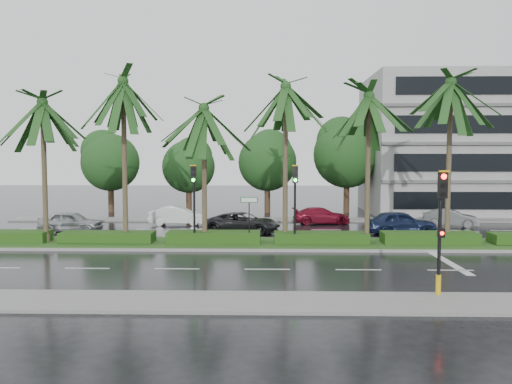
{
  "coord_description": "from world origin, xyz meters",
  "views": [
    {
      "loc": [
        0.0,
        -26.64,
        4.93
      ],
      "look_at": [
        -0.65,
        1.5,
        2.96
      ],
      "focal_mm": 35.0,
      "sensor_mm": 36.0,
      "label": 1
    }
  ],
  "objects_px": {
    "car_silver": "(71,222)",
    "car_blue": "(400,223)",
    "street_sign": "(249,208)",
    "car_grey": "(450,218)",
    "car_red": "(321,216)",
    "signal_median_left": "(194,193)",
    "car_darkgrey": "(243,223)",
    "signal_near": "(441,227)",
    "car_white": "(178,215)"
  },
  "relations": [
    {
      "from": "street_sign",
      "to": "car_blue",
      "type": "height_order",
      "value": "street_sign"
    },
    {
      "from": "car_white",
      "to": "car_red",
      "type": "relative_size",
      "value": 0.99
    },
    {
      "from": "car_darkgrey",
      "to": "car_red",
      "type": "relative_size",
      "value": 1.14
    },
    {
      "from": "car_red",
      "to": "car_blue",
      "type": "height_order",
      "value": "car_blue"
    },
    {
      "from": "signal_near",
      "to": "street_sign",
      "type": "height_order",
      "value": "signal_near"
    },
    {
      "from": "car_silver",
      "to": "car_grey",
      "type": "height_order",
      "value": "car_silver"
    },
    {
      "from": "car_grey",
      "to": "car_darkgrey",
      "type": "bearing_deg",
      "value": 117.71
    },
    {
      "from": "car_silver",
      "to": "car_red",
      "type": "relative_size",
      "value": 0.97
    },
    {
      "from": "car_red",
      "to": "car_white",
      "type": "bearing_deg",
      "value": 90.83
    },
    {
      "from": "car_darkgrey",
      "to": "car_grey",
      "type": "bearing_deg",
      "value": -63.41
    },
    {
      "from": "car_darkgrey",
      "to": "car_blue",
      "type": "height_order",
      "value": "car_blue"
    },
    {
      "from": "signal_near",
      "to": "car_darkgrey",
      "type": "height_order",
      "value": "signal_near"
    },
    {
      "from": "street_sign",
      "to": "car_red",
      "type": "bearing_deg",
      "value": 62.66
    },
    {
      "from": "car_silver",
      "to": "car_grey",
      "type": "distance_m",
      "value": 26.1
    },
    {
      "from": "signal_median_left",
      "to": "car_darkgrey",
      "type": "xyz_separation_m",
      "value": [
        2.42,
        5.25,
        -2.33
      ]
    },
    {
      "from": "street_sign",
      "to": "car_red",
      "type": "xyz_separation_m",
      "value": [
        4.99,
        9.65,
        -1.51
      ]
    },
    {
      "from": "car_white",
      "to": "car_darkgrey",
      "type": "relative_size",
      "value": 0.87
    },
    {
      "from": "signal_median_left",
      "to": "signal_near",
      "type": "bearing_deg",
      "value": -44.09
    },
    {
      "from": "car_grey",
      "to": "car_red",
      "type": "bearing_deg",
      "value": 96.85
    },
    {
      "from": "signal_near",
      "to": "car_grey",
      "type": "xyz_separation_m",
      "value": [
        7.0,
        18.23,
        -1.88
      ]
    },
    {
      "from": "car_darkgrey",
      "to": "car_blue",
      "type": "bearing_deg",
      "value": -78.31
    },
    {
      "from": "car_silver",
      "to": "car_blue",
      "type": "xyz_separation_m",
      "value": [
        21.39,
        -0.39,
        0.06
      ]
    },
    {
      "from": "signal_median_left",
      "to": "car_white",
      "type": "bearing_deg",
      "value": 105.54
    },
    {
      "from": "car_grey",
      "to": "car_silver",
      "type": "bearing_deg",
      "value": 112.22
    },
    {
      "from": "street_sign",
      "to": "car_blue",
      "type": "relative_size",
      "value": 0.58
    },
    {
      "from": "car_white",
      "to": "car_grey",
      "type": "xyz_separation_m",
      "value": [
        19.51,
        -0.48,
        -0.07
      ]
    },
    {
      "from": "car_silver",
      "to": "car_blue",
      "type": "relative_size",
      "value": 0.92
    },
    {
      "from": "car_darkgrey",
      "to": "car_grey",
      "type": "xyz_separation_m",
      "value": [
        14.58,
        3.29,
        -0.05
      ]
    },
    {
      "from": "signal_median_left",
      "to": "car_white",
      "type": "xyz_separation_m",
      "value": [
        -2.51,
        9.03,
        -2.31
      ]
    },
    {
      "from": "car_silver",
      "to": "car_grey",
      "type": "xyz_separation_m",
      "value": [
        25.89,
        3.29,
        -0.08
      ]
    },
    {
      "from": "street_sign",
      "to": "car_blue",
      "type": "bearing_deg",
      "value": 26.27
    },
    {
      "from": "signal_near",
      "to": "car_silver",
      "type": "distance_m",
      "value": 24.16
    },
    {
      "from": "car_red",
      "to": "car_blue",
      "type": "relative_size",
      "value": 0.94
    },
    {
      "from": "signal_median_left",
      "to": "car_grey",
      "type": "distance_m",
      "value": 19.17
    },
    {
      "from": "car_grey",
      "to": "car_white",
      "type": "bearing_deg",
      "value": 103.57
    },
    {
      "from": "street_sign",
      "to": "car_white",
      "type": "relative_size",
      "value": 0.62
    },
    {
      "from": "street_sign",
      "to": "car_darkgrey",
      "type": "relative_size",
      "value": 0.54
    },
    {
      "from": "signal_median_left",
      "to": "car_darkgrey",
      "type": "distance_m",
      "value": 6.24
    },
    {
      "from": "car_red",
      "to": "car_blue",
      "type": "xyz_separation_m",
      "value": [
        4.51,
        -4.96,
        0.15
      ]
    },
    {
      "from": "car_silver",
      "to": "car_blue",
      "type": "bearing_deg",
      "value": -90.22
    },
    {
      "from": "car_red",
      "to": "car_blue",
      "type": "distance_m",
      "value": 6.71
    },
    {
      "from": "car_silver",
      "to": "car_blue",
      "type": "height_order",
      "value": "car_blue"
    },
    {
      "from": "signal_median_left",
      "to": "car_blue",
      "type": "distance_m",
      "value": 13.6
    },
    {
      "from": "car_silver",
      "to": "car_darkgrey",
      "type": "distance_m",
      "value": 11.32
    },
    {
      "from": "car_red",
      "to": "car_grey",
      "type": "bearing_deg",
      "value": -101.7
    },
    {
      "from": "street_sign",
      "to": "car_darkgrey",
      "type": "height_order",
      "value": "street_sign"
    },
    {
      "from": "car_blue",
      "to": "signal_median_left",
      "type": "bearing_deg",
      "value": 105.75
    },
    {
      "from": "street_sign",
      "to": "car_grey",
      "type": "relative_size",
      "value": 0.69
    },
    {
      "from": "signal_median_left",
      "to": "street_sign",
      "type": "bearing_deg",
      "value": 3.47
    },
    {
      "from": "signal_near",
      "to": "car_grey",
      "type": "distance_m",
      "value": 19.62
    }
  ]
}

